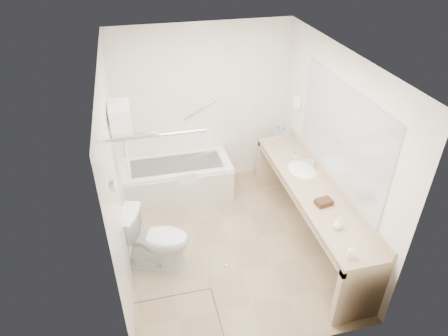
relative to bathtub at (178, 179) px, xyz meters
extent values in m
plane|color=#A08663|center=(0.50, -1.24, -0.28)|extent=(3.20, 3.20, 0.00)
cube|color=silver|center=(0.50, -1.24, 2.22)|extent=(2.60, 3.20, 0.10)
cube|color=white|center=(0.50, 0.36, 0.97)|extent=(2.60, 0.10, 2.50)
cube|color=white|center=(0.50, -2.84, 0.97)|extent=(2.60, 0.10, 2.50)
cube|color=white|center=(-0.80, -1.24, 0.97)|extent=(0.10, 3.20, 2.50)
cube|color=white|center=(1.80, -1.24, 0.97)|extent=(0.10, 3.20, 2.50)
cube|color=white|center=(0.00, 0.01, 0.00)|extent=(1.60, 0.70, 0.55)
cube|color=beige|center=(0.00, -0.35, -0.03)|extent=(1.60, 0.02, 0.50)
cube|color=white|center=(0.10, -0.34, 0.22)|extent=(0.28, 0.06, 0.18)
cylinder|color=silver|center=(-0.45, 0.32, 0.67)|extent=(0.40, 0.03, 0.03)
cylinder|color=silver|center=(0.45, 0.32, 0.97)|extent=(0.53, 0.03, 0.33)
cube|color=silver|center=(-0.35, -1.94, 0.77)|extent=(0.90, 0.01, 2.10)
cube|color=silver|center=(0.10, -2.39, 0.77)|extent=(0.02, 0.90, 2.10)
cylinder|color=silver|center=(-0.35, -1.94, 1.82)|extent=(0.90, 0.02, 0.02)
sphere|color=silver|center=(0.13, -2.54, 0.72)|extent=(0.05, 0.05, 0.05)
cylinder|color=silver|center=(-0.75, -2.39, 1.67)|extent=(0.04, 0.10, 0.10)
cube|color=silver|center=(-0.67, -0.89, 1.42)|extent=(0.24, 0.55, 0.02)
cylinder|color=silver|center=(-0.67, -0.89, 1.20)|extent=(0.02, 0.55, 0.02)
cube|color=white|center=(-0.67, -0.89, 1.04)|extent=(0.03, 0.42, 0.32)
cube|color=white|center=(-0.67, -0.89, 1.48)|extent=(0.22, 0.40, 0.08)
cube|color=white|center=(-0.67, -0.89, 1.57)|extent=(0.22, 0.40, 0.08)
cube|color=white|center=(-0.67, -0.89, 1.65)|extent=(0.22, 0.40, 0.08)
cube|color=tan|center=(1.52, -1.39, 0.55)|extent=(0.55, 2.70, 0.05)
cube|color=tan|center=(1.78, -1.39, 0.62)|extent=(0.03, 2.70, 0.10)
cube|color=tan|center=(1.27, -1.39, 0.49)|extent=(0.04, 2.70, 0.08)
cube|color=tan|center=(1.52, -2.70, 0.12)|extent=(0.55, 0.08, 0.80)
cube|color=tan|center=(1.52, -0.08, 0.12)|extent=(0.55, 0.08, 0.80)
ellipsoid|color=white|center=(1.55, -0.99, 0.54)|extent=(0.40, 0.52, 0.14)
cylinder|color=silver|center=(1.70, -0.99, 0.65)|extent=(0.03, 0.03, 0.14)
cube|color=#B0B5BC|center=(1.79, -1.39, 1.27)|extent=(0.02, 2.00, 1.20)
cube|color=white|center=(1.75, -0.19, 1.17)|extent=(0.08, 0.10, 0.18)
imported|color=white|center=(-0.45, -1.38, 0.12)|extent=(0.92, 0.70, 0.79)
cube|color=#4A281A|center=(1.50, -1.75, 0.61)|extent=(0.21, 0.16, 0.06)
imported|color=white|center=(1.39, -2.59, 0.61)|extent=(0.11, 0.15, 0.06)
imported|color=white|center=(1.46, -2.16, 0.63)|extent=(0.15, 0.16, 0.10)
cylinder|color=silver|center=(1.51, -0.84, 0.66)|extent=(0.06, 0.06, 0.17)
cylinder|color=blue|center=(1.51, -0.84, 0.76)|extent=(0.03, 0.03, 0.02)
cylinder|color=silver|center=(1.59, -0.21, 0.67)|extent=(0.06, 0.06, 0.18)
cylinder|color=blue|center=(1.59, -0.21, 0.77)|extent=(0.03, 0.03, 0.03)
cylinder|color=silver|center=(1.52, -0.14, 0.67)|extent=(0.06, 0.06, 0.18)
cylinder|color=blue|center=(1.52, -0.14, 0.77)|extent=(0.03, 0.03, 0.03)
cylinder|color=silver|center=(1.43, -0.21, 0.62)|extent=(0.09, 0.09, 0.09)
cylinder|color=silver|center=(1.41, -0.32, 0.62)|extent=(0.08, 0.08, 0.09)
camera|label=1|loc=(-0.49, -5.04, 3.49)|focal=32.00mm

